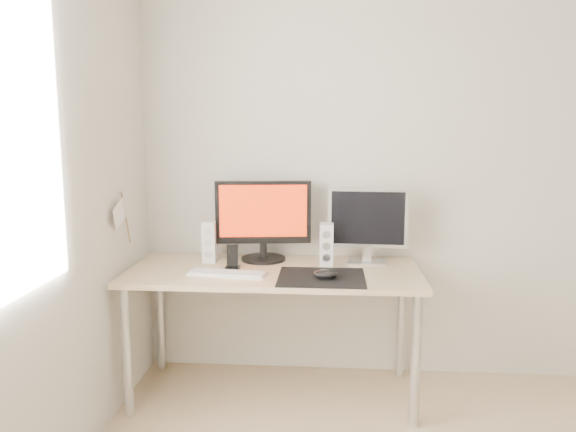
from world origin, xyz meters
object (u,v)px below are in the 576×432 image
object	(u,v)px
desk	(274,283)
keyboard	(227,273)
mouse	(325,274)
phone_dock	(233,262)
main_monitor	(263,218)
second_monitor	(368,222)
speaker_right	(327,245)
speaker_left	(210,242)

from	to	relation	value
desk	keyboard	distance (m)	0.28
mouse	phone_dock	size ratio (longest dim) A/B	0.91
mouse	main_monitor	world-z (taller)	main_monitor
second_monitor	speaker_right	xyz separation A→B (m)	(-0.23, -0.07, -0.12)
speaker_right	mouse	bearing A→B (deg)	-90.66
desk	speaker_right	world-z (taller)	speaker_right
speaker_right	phone_dock	world-z (taller)	speaker_right
speaker_left	mouse	bearing A→B (deg)	-25.67
mouse	phone_dock	bearing A→B (deg)	161.71
keyboard	second_monitor	bearing A→B (deg)	22.23
speaker_right	keyboard	bearing A→B (deg)	-155.48
main_monitor	speaker_right	bearing A→B (deg)	-13.55
second_monitor	speaker_left	distance (m)	0.91
second_monitor	speaker_right	bearing A→B (deg)	-163.23
second_monitor	keyboard	world-z (taller)	second_monitor
main_monitor	phone_dock	xyz separation A→B (m)	(-0.15, -0.21, -0.21)
mouse	main_monitor	xyz separation A→B (m)	(-0.36, 0.38, 0.23)
second_monitor	keyboard	xyz separation A→B (m)	(-0.75, -0.31, -0.23)
second_monitor	main_monitor	bearing A→B (deg)	178.19
keyboard	mouse	bearing A→B (deg)	-5.50
desk	speaker_left	size ratio (longest dim) A/B	6.71
main_monitor	speaker_left	bearing A→B (deg)	-169.67
speaker_left	speaker_right	bearing A→B (deg)	-2.80
mouse	keyboard	bearing A→B (deg)	174.50
desk	keyboard	xyz separation A→B (m)	(-0.24, -0.13, 0.09)
desk	speaker_right	distance (m)	0.37
second_monitor	keyboard	size ratio (longest dim) A/B	1.04
main_monitor	phone_dock	bearing A→B (deg)	-124.99
main_monitor	speaker_left	distance (m)	0.34
desk	phone_dock	bearing A→B (deg)	-177.61
speaker_right	phone_dock	size ratio (longest dim) A/B	1.76
speaker_right	desk	bearing A→B (deg)	-158.93
main_monitor	second_monitor	distance (m)	0.60
speaker_left	keyboard	distance (m)	0.33
main_monitor	phone_dock	world-z (taller)	main_monitor
main_monitor	speaker_right	xyz separation A→B (m)	(0.37, -0.09, -0.14)
speaker_right	main_monitor	bearing A→B (deg)	166.45
phone_dock	speaker_right	bearing A→B (deg)	13.17
mouse	speaker_right	world-z (taller)	speaker_right
mouse	speaker_left	xyz separation A→B (m)	(-0.67, 0.32, 0.09)
speaker_left	speaker_right	distance (m)	0.67
desk	second_monitor	bearing A→B (deg)	19.18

